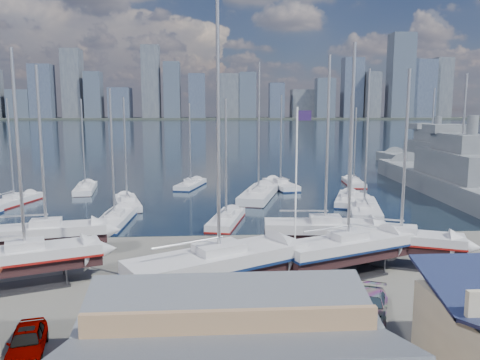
{
  "coord_description": "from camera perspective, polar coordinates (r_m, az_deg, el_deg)",
  "views": [
    {
      "loc": [
        -0.79,
        -43.42,
        11.87
      ],
      "look_at": [
        2.63,
        8.0,
        4.15
      ],
      "focal_mm": 35.0,
      "sensor_mm": 36.0,
      "label": 1
    }
  ],
  "objects": [
    {
      "name": "ground",
      "position": [
        35.47,
        -2.35,
        -11.04
      ],
      "size": [
        1400.0,
        1400.0,
        0.0
      ],
      "primitive_type": "plane",
      "color": "#605E59",
      "rests_on": "ground"
    },
    {
      "name": "water",
      "position": [
        343.63,
        -3.7,
        6.5
      ],
      "size": [
        1400.0,
        600.0,
        0.4
      ],
      "primitive_type": "cube",
      "color": "#1A243C",
      "rests_on": "ground"
    },
    {
      "name": "far_shore",
      "position": [
        603.52,
        -3.76,
        7.49
      ],
      "size": [
        1400.0,
        80.0,
        2.2
      ],
      "primitive_type": "cube",
      "color": "#2D332D",
      "rests_on": "ground"
    },
    {
      "name": "skyline",
      "position": [
        597.84,
        -4.56,
        11.11
      ],
      "size": [
        639.14,
        43.8,
        107.69
      ],
      "color": "#475166",
      "rests_on": "far_shore"
    },
    {
      "name": "shed_grey",
      "position": [
        19.97,
        -1.12,
        -20.63
      ],
      "size": [
        12.6,
        8.4,
        4.17
      ],
      "color": "#8C6B4C",
      "rests_on": "ground"
    },
    {
      "name": "sailboat_cradle_1",
      "position": [
        34.87,
        -24.66,
        -8.62
      ],
      "size": [
        10.08,
        6.1,
        15.78
      ],
      "rotation": [
        0.0,
        0.0,
        0.37
      ],
      "color": "#2D2D33",
      "rests_on": "ground"
    },
    {
      "name": "sailboat_cradle_2",
      "position": [
        41.02,
        -22.5,
        -6.01
      ],
      "size": [
        9.68,
        4.49,
        15.31
      ],
      "rotation": [
        0.0,
        0.0,
        0.21
      ],
      "color": "#2D2D33",
      "rests_on": "ground"
    },
    {
      "name": "sailboat_cradle_3",
      "position": [
        29.95,
        -2.56,
        -10.26
      ],
      "size": [
        12.09,
        8.74,
        19.1
      ],
      "rotation": [
        0.0,
        0.0,
        0.51
      ],
      "color": "#2D2D33",
      "rests_on": "ground"
    },
    {
      "name": "sailboat_cradle_4",
      "position": [
        39.39,
        10.33,
        -6.01
      ],
      "size": [
        10.13,
        3.69,
        16.17
      ],
      "rotation": [
        0.0,
        0.0,
        -0.09
      ],
      "color": "#2D2D33",
      "rests_on": "ground"
    },
    {
      "name": "sailboat_cradle_5",
      "position": [
        34.76,
        12.99,
        -8.04
      ],
      "size": [
        10.48,
        6.57,
        16.41
      ],
      "rotation": [
        0.0,
        0.0,
        0.4
      ],
      "color": "#2D2D33",
      "rests_on": "ground"
    },
    {
      "name": "sailboat_cradle_6",
      "position": [
        38.11,
        19.0,
        -6.95
      ],
      "size": [
        9.41,
        5.88,
        14.85
      ],
      "rotation": [
        0.0,
        0.0,
        -0.4
      ],
      "color": "#2D2D33",
      "rests_on": "ground"
    },
    {
      "name": "sailboat_moored_1",
      "position": [
        65.95,
        -25.8,
        -2.44
      ],
      "size": [
        4.79,
        9.68,
        13.95
      ],
      "rotation": [
        0.0,
        0.0,
        1.33
      ],
      "color": "black",
      "rests_on": "water"
    },
    {
      "name": "sailboat_moored_2",
      "position": [
        72.22,
        -18.32,
        -1.11
      ],
      "size": [
        3.95,
        9.61,
        14.08
      ],
      "rotation": [
        0.0,
        0.0,
        1.72
      ],
      "color": "black",
      "rests_on": "water"
    },
    {
      "name": "sailboat_moored_3",
      "position": [
        51.07,
        -15.0,
        -4.86
      ],
      "size": [
        3.22,
        9.96,
        14.71
      ],
      "rotation": [
        0.0,
        0.0,
        1.52
      ],
      "color": "black",
      "rests_on": "water"
    },
    {
      "name": "sailboat_moored_4",
      "position": [
        59.71,
        -13.58,
        -2.87
      ],
      "size": [
        4.93,
        9.65,
        14.04
      ],
      "rotation": [
        0.0,
        0.0,
        1.83
      ],
      "color": "black",
      "rests_on": "water"
    },
    {
      "name": "sailboat_moored_5",
      "position": [
        72.81,
        -6.04,
        -0.66
      ],
      "size": [
        4.93,
        9.36,
        13.48
      ],
      "rotation": [
        0.0,
        0.0,
        1.29
      ],
      "color": "black",
      "rests_on": "water"
    },
    {
      "name": "sailboat_moored_6",
      "position": [
        49.49,
        -1.68,
        -5.0
      ],
      "size": [
        4.67,
        9.46,
        13.63
      ],
      "rotation": [
        0.0,
        0.0,
        1.33
      ],
      "color": "black",
      "rests_on": "water"
    },
    {
      "name": "sailboat_moored_7",
      "position": [
        63.13,
        2.27,
        -2.02
      ],
      "size": [
        6.87,
        12.99,
        18.89
      ],
      "rotation": [
        0.0,
        0.0,
        1.29
      ],
      "color": "black",
      "rests_on": "water"
    },
    {
      "name": "sailboat_moored_8",
      "position": [
        72.21,
        4.95,
        -0.72
      ],
      "size": [
        4.73,
        10.23,
        14.76
      ],
      "rotation": [
        0.0,
        0.0,
        1.78
      ],
      "color": "black",
      "rests_on": "water"
    },
    {
      "name": "sailboat_moored_9",
      "position": [
        56.07,
        14.89,
        -3.65
      ],
      "size": [
        5.92,
        11.82,
        17.19
      ],
      "rotation": [
        0.0,
        0.0,
        1.32
      ],
      "color": "black",
      "rests_on": "water"
    },
    {
      "name": "sailboat_moored_10",
      "position": [
        61.99,
        12.99,
        -2.45
      ],
      "size": [
        5.81,
        9.89,
        14.29
      ],
      "rotation": [
        0.0,
        0.0,
        1.22
      ],
      "color": "black",
      "rests_on": "water"
    },
    {
      "name": "sailboat_moored_11",
      "position": [
        76.92,
        13.67,
        -0.37
      ],
      "size": [
        3.26,
        8.79,
        12.84
      ],
      "rotation": [
        0.0,
        0.0,
        1.47
      ],
      "color": "black",
      "rests_on": "water"
    },
    {
      "name": "naval_ship_east",
      "position": [
        71.03,
        25.14,
        -0.55
      ],
      "size": [
        11.07,
        49.74,
        18.44
      ],
      "rotation": [
        0.0,
        0.0,
        1.51
      ],
      "color": "slate",
      "rests_on": "water"
    },
    {
      "name": "naval_ship_west",
      "position": [
        100.92,
        22.16,
        2.09
      ],
      "size": [
        8.57,
        38.47,
        17.43
      ],
      "rotation": [
        0.0,
        0.0,
        1.64
      ],
      "color": "slate",
      "rests_on": "water"
    },
    {
      "name": "car_a",
      "position": [
        26.29,
        -24.52,
        -17.43
      ],
      "size": [
        2.52,
        4.4,
        1.41
      ],
      "primitive_type": "imported",
      "rotation": [
        0.0,
        0.0,
        0.22
      ],
      "color": "gray",
      "rests_on": "ground"
    },
    {
      "name": "car_b",
      "position": [
        26.71,
        -8.85,
        -16.43
      ],
      "size": [
        3.99,
        1.53,
        1.3
      ],
      "primitive_type": "imported",
      "rotation": [
        0.0,
        0.0,
        1.61
      ],
      "color": "gray",
      "rests_on": "ground"
    },
    {
      "name": "car_c",
      "position": [
        25.87,
        13.4,
        -17.3
      ],
      "size": [
        2.53,
        5.16,
        1.41
      ],
      "primitive_type": "imported",
      "rotation": [
        0.0,
        0.0,
        0.04
      ],
      "color": "gray",
      "rests_on": "ground"
    },
    {
      "name": "car_d",
      "position": [
        29.11,
        15.65,
        -14.46
      ],
      "size": [
        3.49,
        4.93,
        1.33
      ],
      "primitive_type": "imported",
      "rotation": [
        0.0,
        0.0,
        -0.4
      ],
      "color": "gray",
      "rests_on": "ground"
    },
    {
      "name": "flagpole",
      "position": [
        33.88,
        7.0,
        0.14
      ],
      "size": [
        1.07,
        0.12,
        12.1
      ],
      "color": "white",
      "rests_on": "ground"
    }
  ]
}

